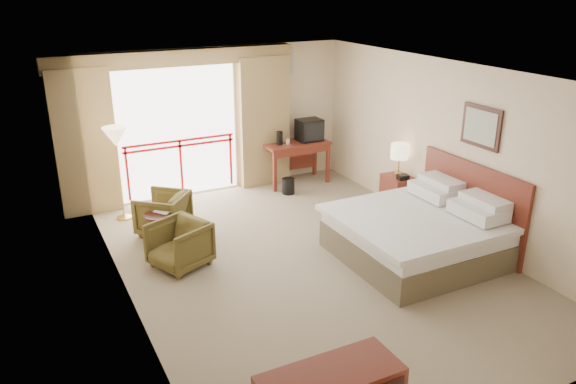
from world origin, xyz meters
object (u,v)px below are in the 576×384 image
desk (294,151)px  nightstand (398,194)px  table_lamp (400,152)px  wastebasket (288,186)px  tv (309,130)px  bed (418,234)px  floor_lamp (116,141)px  side_table (160,224)px  armchair_far (165,232)px  armchair_near (181,266)px

desk → nightstand: bearing=-64.5°
table_lamp → wastebasket: size_ratio=1.83×
tv → bed: bearing=-87.9°
table_lamp → floor_lamp: (-4.36, 1.80, 0.30)m
nightstand → table_lamp: (-0.00, 0.05, 0.75)m
tv → side_table: (-3.45, -1.55, -0.71)m
nightstand → tv: (-0.61, 2.13, 0.72)m
tv → wastebasket: bearing=-140.6°
armchair_far → wastebasket: bearing=145.3°
bed → desk: size_ratio=1.66×
wastebasket → tv: bearing=33.9°
wastebasket → side_table: (-2.74, -1.07, 0.19)m
desk → wastebasket: 0.84m
desk → armchair_far: 3.29m
desk → tv: bearing=-8.9°
bed → armchair_far: 4.00m
side_table → bed: bearing=-33.3°
wastebasket → nightstand: bearing=-51.4°
bed → desk: 3.74m
side_table → nightstand: bearing=-8.1°
bed → armchair_far: bearing=140.5°
nightstand → armchair_far: nightstand is taller
table_lamp → wastebasket: 2.27m
armchair_near → floor_lamp: (-0.36, 2.10, 1.37)m
armchair_far → floor_lamp: bearing=-111.2°
bed → side_table: bearing=146.7°
bed → table_lamp: 1.92m
armchair_far → armchair_near: 1.23m
bed → armchair_near: bed is taller
wastebasket → armchair_near: size_ratio=0.41×
wastebasket → floor_lamp: size_ratio=0.19×
wastebasket → table_lamp: bearing=-50.5°
nightstand → tv: bearing=108.8°
desk → wastebasket: bearing=-124.2°
floor_lamp → desk: bearing=5.5°
bed → wastebasket: 3.24m
bed → armchair_far: (-3.07, 2.53, -0.38)m
wastebasket → side_table: side_table is taller
desk → wastebasket: (-0.41, -0.54, -0.50)m
wastebasket → side_table: bearing=-158.6°
table_lamp → tv: bearing=106.3°
bed → floor_lamp: (-3.53, 3.40, 1.00)m
nightstand → table_lamp: 0.75m
table_lamp → desk: (-0.91, 2.14, -0.42)m
bed → armchair_far: size_ratio=2.89×
floor_lamp → nightstand: bearing=-23.1°
armchair_near → desk: bearing=104.7°
table_lamp → armchair_far: (-3.90, 0.94, -1.07)m
desk → armchair_far: bearing=-155.1°
tv → armchair_near: tv is taller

